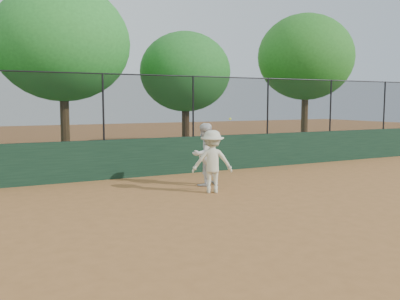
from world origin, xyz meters
name	(u,v)px	position (x,y,z in m)	size (l,w,h in m)	color
ground	(216,226)	(0.00, 0.00, 0.00)	(80.00, 80.00, 0.00)	#A66835
back_wall	(121,159)	(0.00, 6.00, 0.60)	(26.00, 0.20, 1.20)	#183522
grass_strip	(79,157)	(0.00, 12.00, 0.00)	(36.00, 12.00, 0.01)	#264C17
player_second	(204,154)	(1.74, 3.75, 0.88)	(0.85, 0.67, 1.76)	white
player_main	(212,162)	(1.45, 2.78, 0.81)	(1.20, 0.97, 1.95)	beige
fence_assembly	(119,106)	(-0.03, 6.00, 2.24)	(26.00, 0.06, 2.00)	black
tree_2	(62,43)	(-0.65, 11.38, 4.68)	(5.40, 4.91, 7.02)	#4A321A
tree_3	(185,72)	(5.05, 11.97, 3.75)	(4.33, 3.93, 5.63)	#3E2714
tree_4	(306,57)	(11.62, 11.18, 4.65)	(5.14, 4.67, 6.88)	#4D321B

